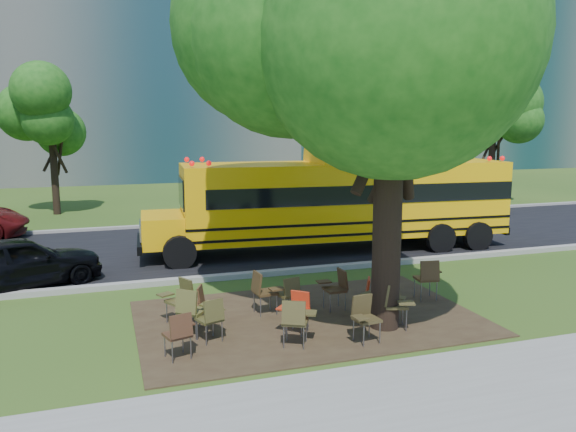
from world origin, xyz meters
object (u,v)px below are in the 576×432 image
object	(u,v)px
chair_7	(389,301)
chair_9	(180,296)
chair_2	(212,315)
chair_15	(393,301)
black_car	(19,262)
chair_4	(296,318)
chair_3	(297,308)
school_bus	(343,200)
chair_13	(428,275)
chair_10	(263,289)
chair_11	(290,291)
chair_14	(336,285)
main_tree	(393,18)
chair_8	(195,301)
chair_6	(385,296)
chair_12	(373,293)
chair_5	(364,314)
chair_1	(192,307)
chair_0	(180,331)

from	to	relation	value
chair_7	chair_9	distance (m)	4.26
chair_2	chair_15	world-z (taller)	chair_15
chair_2	black_car	distance (m)	6.31
chair_4	chair_3	bearing A→B (deg)	97.05
school_bus	chair_13	distance (m)	5.56
chair_10	chair_11	bearing A→B (deg)	70.45
chair_2	chair_9	world-z (taller)	chair_9
black_car	chair_14	bearing A→B (deg)	-141.33
main_tree	chair_8	bearing A→B (deg)	158.76
chair_3	chair_7	xyz separation A→B (m)	(1.97, -0.06, -0.03)
chair_4	chair_7	size ratio (longest dim) A/B	1.19
school_bus	chair_6	size ratio (longest dim) A/B	12.36
chair_14	chair_10	bearing A→B (deg)	82.93
chair_8	chair_13	bearing A→B (deg)	-69.56
chair_12	chair_15	size ratio (longest dim) A/B	0.84
chair_3	chair_8	size ratio (longest dim) A/B	1.01
main_tree	chair_12	bearing A→B (deg)	80.73
chair_12	chair_10	bearing A→B (deg)	-83.88
chair_7	chair_6	bearing A→B (deg)	-158.00
chair_4	chair_6	bearing A→B (deg)	44.12
chair_15	chair_5	bearing A→B (deg)	-44.01
main_tree	school_bus	size ratio (longest dim) A/B	0.82
chair_5	chair_10	size ratio (longest dim) A/B	0.94
chair_9	chair_13	size ratio (longest dim) A/B	0.95
chair_7	chair_8	size ratio (longest dim) A/B	0.95
chair_15	chair_7	bearing A→B (deg)	-179.87
chair_15	chair_4	bearing A→B (deg)	-64.05
chair_12	chair_5	bearing A→B (deg)	-8.33
chair_4	chair_14	bearing A→B (deg)	75.74
chair_2	chair_14	size ratio (longest dim) A/B	0.95
chair_11	school_bus	bearing A→B (deg)	41.59
main_tree	chair_14	distance (m)	5.56
chair_12	chair_3	bearing A→B (deg)	-51.63
chair_10	chair_14	size ratio (longest dim) A/B	1.04
chair_3	chair_11	distance (m)	1.09
chair_5	chair_6	distance (m)	1.18
chair_5	chair_13	world-z (taller)	chair_13
chair_7	chair_10	bearing A→B (deg)	-167.47
chair_4	chair_14	distance (m)	2.30
black_car	chair_12	bearing A→B (deg)	-142.74
chair_11	chair_12	bearing A→B (deg)	-35.19
chair_6	chair_7	bearing A→B (deg)	-135.19
main_tree	chair_8	size ratio (longest dim) A/B	11.71
chair_5	chair_7	distance (m)	1.23
chair_1	chair_10	size ratio (longest dim) A/B	1.02
chair_14	chair_3	bearing A→B (deg)	127.74
chair_1	chair_7	distance (m)	3.97
chair_0	chair_13	bearing A→B (deg)	-0.84
chair_6	chair_10	bearing A→B (deg)	34.99
chair_1	chair_9	world-z (taller)	chair_1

